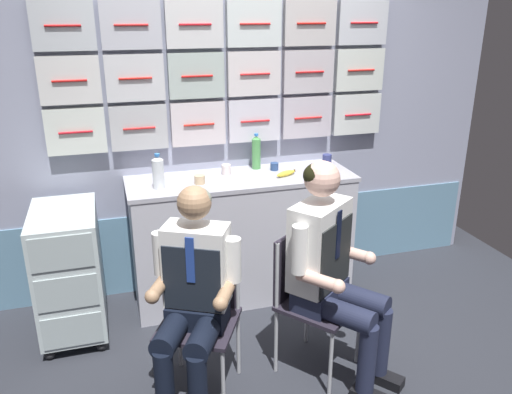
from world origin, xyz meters
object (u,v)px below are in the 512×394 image
sparkling_bottle_green (256,152)px  snack_banana (286,173)px  service_trolley (69,269)px  folding_chair_left (203,301)px  espresso_cup_small (226,169)px  crew_member_left (193,293)px  crew_member_right (331,263)px  folding_chair_right (306,286)px

sparkling_bottle_green → snack_banana: bearing=-58.3°
service_trolley → sparkling_bottle_green: 1.52m
folding_chair_left → espresso_cup_small: (0.38, 0.98, 0.45)m
crew_member_left → sparkling_bottle_green: size_ratio=4.62×
folding_chair_left → crew_member_left: crew_member_left is taller
service_trolley → folding_chair_left: service_trolley is taller
service_trolley → snack_banana: (1.51, 0.09, 0.49)m
espresso_cup_small → service_trolley: bearing=-167.4°
folding_chair_left → crew_member_right: 0.75m
crew_member_right → espresso_cup_small: (-0.33, 1.11, 0.25)m
crew_member_left → snack_banana: bearing=48.4°
crew_member_right → folding_chair_right: bearing=127.9°
crew_member_right → sparkling_bottle_green: crew_member_right is taller
crew_member_left → sparkling_bottle_green: crew_member_left is taller
sparkling_bottle_green → crew_member_left: bearing=-120.4°
sparkling_bottle_green → service_trolley: bearing=-166.6°
crew_member_right → espresso_cup_small: bearing=106.4°
folding_chair_left → sparkling_bottle_green: bearing=59.2°
folding_chair_right → crew_member_right: size_ratio=0.65×
service_trolley → crew_member_left: bearing=-52.8°
folding_chair_right → espresso_cup_small: espresso_cup_small is taller
folding_chair_right → crew_member_right: 0.25m
sparkling_bottle_green → snack_banana: size_ratio=1.54×
service_trolley → snack_banana: size_ratio=5.00×
sparkling_bottle_green → espresso_cup_small: (-0.25, -0.08, -0.09)m
service_trolley → crew_member_left: 1.11m
service_trolley → sparkling_bottle_green: size_ratio=3.26×
folding_chair_left → folding_chair_right: bearing=-1.1°
espresso_cup_small → crew_member_right: bearing=-73.6°
crew_member_left → espresso_cup_small: 1.25m
espresso_cup_small → folding_chair_right: bearing=-76.8°
folding_chair_right → snack_banana: 0.94m
folding_chair_left → espresso_cup_small: bearing=68.8°
folding_chair_left → crew_member_right: size_ratio=0.65×
service_trolley → sparkling_bottle_green: (1.36, 0.33, 0.59)m
folding_chair_left → snack_banana: bearing=46.4°
folding_chair_right → sparkling_bottle_green: bearing=89.1°
folding_chair_right → snack_banana: (0.17, 0.82, 0.43)m
sparkling_bottle_green → folding_chair_right: bearing=-90.9°
folding_chair_left → crew_member_right: bearing=-10.9°
sparkling_bottle_green → snack_banana: sparkling_bottle_green is taller
service_trolley → sparkling_bottle_green: sparkling_bottle_green is taller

